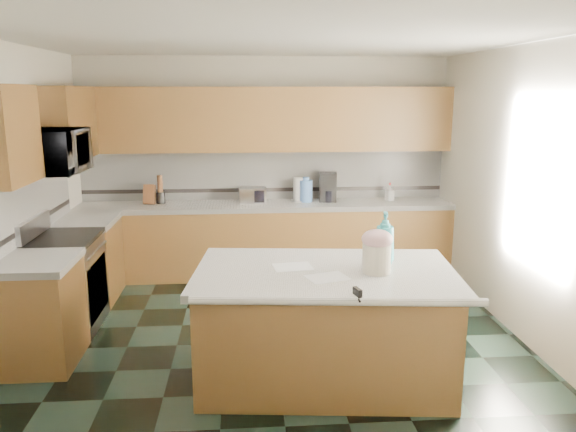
{
  "coord_description": "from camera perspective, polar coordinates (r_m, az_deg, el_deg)",
  "views": [
    {
      "loc": [
        -0.25,
        -4.82,
        2.27
      ],
      "look_at": [
        0.15,
        0.35,
        1.12
      ],
      "focal_mm": 35.0,
      "sensor_mm": 36.0,
      "label": 1
    }
  ],
  "objects": [
    {
      "name": "floor",
      "position": [
        5.34,
        -1.35,
        -12.68
      ],
      "size": [
        4.6,
        4.6,
        0.0
      ],
      "primitive_type": "plane",
      "color": "black",
      "rests_on": "ground"
    },
    {
      "name": "ceiling",
      "position": [
        4.85,
        -1.52,
        17.58
      ],
      "size": [
        4.6,
        4.6,
        0.0
      ],
      "primitive_type": "plane",
      "color": "white",
      "rests_on": "ground"
    },
    {
      "name": "wall_back",
      "position": [
        7.21,
        -2.4,
        5.17
      ],
      "size": [
        4.6,
        0.04,
        2.7
      ],
      "primitive_type": "cube",
      "color": "beige",
      "rests_on": "ground"
    },
    {
      "name": "wall_front",
      "position": [
        2.68,
        1.17,
        -7.64
      ],
      "size": [
        4.6,
        0.04,
        2.7
      ],
      "primitive_type": "cube",
      "color": "beige",
      "rests_on": "ground"
    },
    {
      "name": "wall_left",
      "position": [
        5.33,
        -27.2,
        1.16
      ],
      "size": [
        0.04,
        4.6,
        2.7
      ],
      "primitive_type": "cube",
      "color": "beige",
      "rests_on": "ground"
    },
    {
      "name": "wall_right",
      "position": [
        5.54,
        23.3,
        1.91
      ],
      "size": [
        0.04,
        4.6,
        2.7
      ],
      "primitive_type": "cube",
      "color": "beige",
      "rests_on": "ground"
    },
    {
      "name": "back_base_cab",
      "position": [
        7.07,
        -2.24,
        -2.58
      ],
      "size": [
        4.6,
        0.6,
        0.86
      ],
      "primitive_type": "cube",
      "color": "#35210D",
      "rests_on": "ground"
    },
    {
      "name": "back_countertop",
      "position": [
        6.97,
        -2.27,
        1.07
      ],
      "size": [
        4.6,
        0.64,
        0.06
      ],
      "primitive_type": "cube",
      "color": "white",
      "rests_on": "back_base_cab"
    },
    {
      "name": "back_upper_cab",
      "position": [
        6.97,
        -2.39,
        9.79
      ],
      "size": [
        4.6,
        0.33,
        0.78
      ],
      "primitive_type": "cube",
      "color": "#35210D",
      "rests_on": "wall_back"
    },
    {
      "name": "back_backsplash",
      "position": [
        7.19,
        -2.38,
        4.22
      ],
      "size": [
        4.6,
        0.02,
        0.63
      ],
      "primitive_type": "cube",
      "color": "silver",
      "rests_on": "back_countertop"
    },
    {
      "name": "back_accent_band",
      "position": [
        7.22,
        -2.36,
        2.68
      ],
      "size": [
        4.6,
        0.01,
        0.05
      ],
      "primitive_type": "cube",
      "color": "black",
      "rests_on": "back_countertop"
    },
    {
      "name": "left_base_cab_rear",
      "position": [
        6.62,
        -19.61,
        -4.38
      ],
      "size": [
        0.6,
        0.82,
        0.86
      ],
      "primitive_type": "cube",
      "color": "#35210D",
      "rests_on": "ground"
    },
    {
      "name": "left_counter_rear",
      "position": [
        6.51,
        -19.9,
        -0.5
      ],
      "size": [
        0.64,
        0.82,
        0.06
      ],
      "primitive_type": "cube",
      "color": "white",
      "rests_on": "left_base_cab_rear"
    },
    {
      "name": "left_base_cab_front",
      "position": [
        5.24,
        -23.93,
        -9.19
      ],
      "size": [
        0.6,
        0.72,
        0.86
      ],
      "primitive_type": "cube",
      "color": "#35210D",
      "rests_on": "ground"
    },
    {
      "name": "left_counter_front",
      "position": [
        5.1,
        -24.38,
        -4.36
      ],
      "size": [
        0.64,
        0.72,
        0.06
      ],
      "primitive_type": "cube",
      "color": "white",
      "rests_on": "left_base_cab_front"
    },
    {
      "name": "left_backsplash",
      "position": [
        5.84,
        -24.77,
        1.13
      ],
      "size": [
        0.02,
        2.3,
        0.63
      ],
      "primitive_type": "cube",
      "color": "silver",
      "rests_on": "wall_left"
    },
    {
      "name": "left_accent_band",
      "position": [
        5.88,
        -24.54,
        -0.73
      ],
      "size": [
        0.01,
        2.3,
        0.05
      ],
      "primitive_type": "cube",
      "color": "black",
      "rests_on": "wall_left"
    },
    {
      "name": "left_upper_cab_rear",
      "position": [
        6.54,
        -21.43,
        8.76
      ],
      "size": [
        0.33,
        1.09,
        0.78
      ],
      "primitive_type": "cube",
      "color": "#35210D",
      "rests_on": "wall_left"
    },
    {
      "name": "left_upper_cab_front",
      "position": [
        4.97,
        -26.95,
        7.34
      ],
      "size": [
        0.33,
        0.72,
        0.78
      ],
      "primitive_type": "cube",
      "color": "#35210D",
      "rests_on": "wall_left"
    },
    {
      "name": "range_body",
      "position": [
        5.9,
        -21.58,
        -6.49
      ],
      "size": [
        0.6,
        0.76,
        0.88
      ],
      "primitive_type": "cube",
      "color": "#B7B7BC",
      "rests_on": "ground"
    },
    {
      "name": "range_oven_door",
      "position": [
        5.83,
        -18.81,
        -6.91
      ],
      "size": [
        0.02,
        0.68,
        0.55
      ],
      "primitive_type": "cube",
      "color": "black",
      "rests_on": "range_body"
    },
    {
      "name": "range_cooktop",
      "position": [
        5.77,
        -21.95,
        -2.16
      ],
      "size": [
        0.62,
        0.78,
        0.04
      ],
      "primitive_type": "cube",
      "color": "black",
      "rests_on": "range_body"
    },
    {
      "name": "range_handle",
      "position": [
        5.71,
        -18.79,
        -3.31
      ],
      "size": [
        0.02,
        0.66,
        0.02
      ],
      "primitive_type": "cylinder",
      "rotation": [
        1.57,
        0.0,
        0.0
      ],
      "color": "#B7B7BC",
      "rests_on": "range_body"
    },
    {
      "name": "range_backguard",
      "position": [
        5.83,
        -24.48,
        -1.03
      ],
      "size": [
        0.06,
        0.76,
        0.18
      ],
      "primitive_type": "cube",
      "color": "#B7B7BC",
      "rests_on": "range_body"
    },
    {
      "name": "microwave",
      "position": [
        5.63,
        -22.64,
        6.06
      ],
      "size": [
        0.5,
        0.73,
        0.41
      ],
      "primitive_type": "imported",
      "rotation": [
        0.0,
        0.0,
        1.57
      ],
      "color": "#B7B7BC",
      "rests_on": "wall_left"
    },
    {
      "name": "island_base",
      "position": [
        4.56,
        3.71,
        -11.33
      ],
      "size": [
        2.01,
        1.28,
        0.86
      ],
      "primitive_type": "cube",
      "rotation": [
        0.0,
        0.0,
        -0.1
      ],
      "color": "#35210D",
      "rests_on": "ground"
    },
    {
      "name": "island_top",
      "position": [
        4.4,
        3.8,
        -5.84
      ],
      "size": [
        2.12,
        1.39,
        0.06
      ],
      "primitive_type": "cube",
      "rotation": [
        0.0,
        0.0,
        -0.1
      ],
      "color": "white",
      "rests_on": "island_base"
    },
    {
      "name": "island_bullnose",
      "position": [
        3.84,
        5.07,
        -8.63
      ],
      "size": [
        2.01,
        0.26,
        0.06
      ],
      "primitive_type": "cylinder",
      "rotation": [
        0.0,
        1.57,
        -0.1
      ],
      "color": "white",
      "rests_on": "island_base"
    },
    {
      "name": "treat_jar",
      "position": [
        4.34,
        8.98,
        -4.24
      ],
      "size": [
        0.25,
        0.25,
        0.23
      ],
      "primitive_type": "cylinder",
      "rotation": [
        0.0,
        0.0,
        0.18
      ],
      "color": "beige",
      "rests_on": "island_top"
    },
    {
      "name": "treat_jar_lid",
      "position": [
        4.3,
        9.05,
        -2.33
      ],
      "size": [
        0.24,
        0.24,
        0.15
      ],
      "primitive_type": "ellipsoid",
      "color": "#DBA3AA",
      "rests_on": "treat_jar"
    },
    {
      "name": "treat_jar_knob",
      "position": [
        4.28,
        9.07,
        -1.68
      ],
      "size": [
        0.08,
        0.03,
        0.03
      ],
      "primitive_type": "cylinder",
      "rotation": [
        0.0,
        1.57,
        0.0
      ],
      "color": "tan",
      "rests_on": "treat_jar_lid"
    },
    {
      "name": "treat_jar_knob_end_l",
      "position": [
        4.27,
        8.56,
        -1.7
      ],
      "size": [
        0.04,
        0.04,
        0.04
      ],
      "primitive_type": "sphere",
      "color": "tan",
      "rests_on": "treat_jar_lid"
    },
    {
      "name": "treat_jar_knob_end_r",
      "position": [
        4.29,
        9.59,
        -1.67
      ],
      "size": [
        0.04,
        0.04,
        0.04
      ],
      "primitive_type": "sphere",
      "color": "tan",
      "rests_on": "treat_jar_lid"
    },
    {
      "name": "soap_bottle_island",
      "position": [
        4.55,
        9.81,
        -2.21
      ],
      "size": [
        0.18,
        0.19,
        0.42
      ],
      "primitive_type": "imported",
      "rotation": [
        0.0,
        0.0,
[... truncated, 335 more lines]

